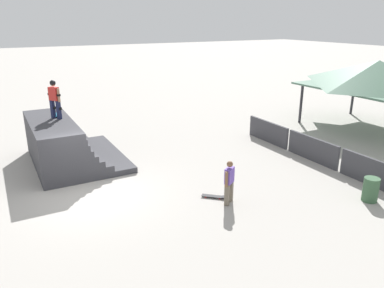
{
  "coord_description": "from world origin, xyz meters",
  "views": [
    {
      "loc": [
        12.4,
        -2.63,
        5.98
      ],
      "look_at": [
        -0.48,
        4.35,
        1.07
      ],
      "focal_mm": 35.0,
      "sensor_mm": 36.0,
      "label": 1
    }
  ],
  "objects_px": {
    "skateboard_on_deck": "(56,115)",
    "bystander_walking": "(229,180)",
    "skateboard_on_ground": "(214,196)",
    "trash_bin": "(371,190)",
    "skater_on_deck": "(54,97)"
  },
  "relations": [
    {
      "from": "bystander_walking",
      "to": "skater_on_deck",
      "type": "bearing_deg",
      "value": 87.84
    },
    {
      "from": "skateboard_on_ground",
      "to": "trash_bin",
      "type": "height_order",
      "value": "trash_bin"
    },
    {
      "from": "skateboard_on_ground",
      "to": "trash_bin",
      "type": "bearing_deg",
      "value": 11.04
    },
    {
      "from": "skateboard_on_deck",
      "to": "trash_bin",
      "type": "distance_m",
      "value": 12.87
    },
    {
      "from": "trash_bin",
      "to": "bystander_walking",
      "type": "bearing_deg",
      "value": -116.43
    },
    {
      "from": "trash_bin",
      "to": "skateboard_on_deck",
      "type": "bearing_deg",
      "value": -137.64
    },
    {
      "from": "skater_on_deck",
      "to": "skateboard_on_ground",
      "type": "relative_size",
      "value": 2.2
    },
    {
      "from": "skateboard_on_deck",
      "to": "bystander_walking",
      "type": "relative_size",
      "value": 0.5
    },
    {
      "from": "skateboard_on_deck",
      "to": "bystander_walking",
      "type": "bearing_deg",
      "value": 28.17
    },
    {
      "from": "skateboard_on_ground",
      "to": "trash_bin",
      "type": "xyz_separation_m",
      "value": [
        2.75,
        4.61,
        0.37
      ]
    },
    {
      "from": "trash_bin",
      "to": "skateboard_on_ground",
      "type": "bearing_deg",
      "value": -120.87
    },
    {
      "from": "skater_on_deck",
      "to": "skateboard_on_ground",
      "type": "xyz_separation_m",
      "value": [
        6.26,
        4.05,
        -2.83
      ]
    },
    {
      "from": "bystander_walking",
      "to": "trash_bin",
      "type": "height_order",
      "value": "bystander_walking"
    },
    {
      "from": "skateboard_on_deck",
      "to": "skateboard_on_ground",
      "type": "distance_m",
      "value": 8.03
    },
    {
      "from": "trash_bin",
      "to": "skater_on_deck",
      "type": "bearing_deg",
      "value": -136.15
    }
  ]
}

